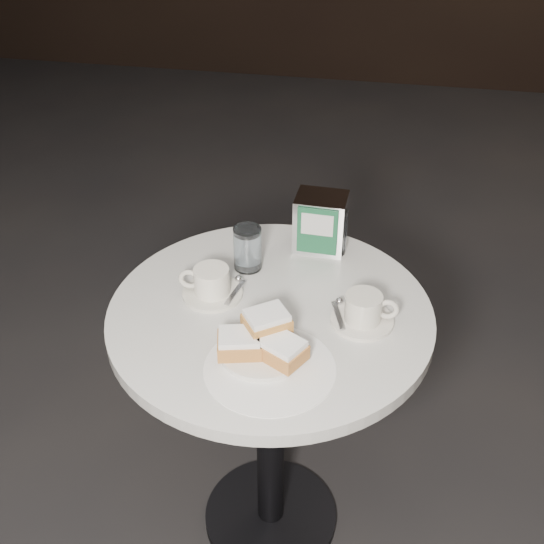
% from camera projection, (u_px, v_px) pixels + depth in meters
% --- Properties ---
extents(ground, '(7.00, 7.00, 0.00)m').
position_uv_depth(ground, '(271.00, 518.00, 1.89)').
color(ground, black).
rests_on(ground, ground).
extents(cafe_table, '(0.70, 0.70, 0.74)m').
position_uv_depth(cafe_table, '(270.00, 376.00, 1.58)').
color(cafe_table, black).
rests_on(cafe_table, ground).
extents(sugar_spill, '(0.28, 0.28, 0.00)m').
position_uv_depth(sugar_spill, '(270.00, 368.00, 1.31)').
color(sugar_spill, white).
rests_on(sugar_spill, cafe_table).
extents(beignet_plate, '(0.19, 0.18, 0.08)m').
position_uv_depth(beignet_plate, '(262.00, 342.00, 1.33)').
color(beignet_plate, silver).
rests_on(beignet_plate, cafe_table).
extents(coffee_cup_left, '(0.15, 0.14, 0.07)m').
position_uv_depth(coffee_cup_left, '(211.00, 284.00, 1.49)').
color(coffee_cup_left, silver).
rests_on(coffee_cup_left, cafe_table).
extents(coffee_cup_right, '(0.14, 0.14, 0.07)m').
position_uv_depth(coffee_cup_right, '(364.00, 311.00, 1.41)').
color(coffee_cup_right, silver).
rests_on(coffee_cup_right, cafe_table).
extents(water_glass_left, '(0.07, 0.07, 0.10)m').
position_uv_depth(water_glass_left, '(248.00, 249.00, 1.56)').
color(water_glass_left, white).
rests_on(water_glass_left, cafe_table).
extents(water_glass_right, '(0.08, 0.08, 0.11)m').
position_uv_depth(water_glass_right, '(332.00, 232.00, 1.61)').
color(water_glass_right, white).
rests_on(water_glass_right, cafe_table).
extents(napkin_dispenser, '(0.12, 0.11, 0.14)m').
position_uv_depth(napkin_dispenser, '(320.00, 222.00, 1.62)').
color(napkin_dispenser, silver).
rests_on(napkin_dispenser, cafe_table).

